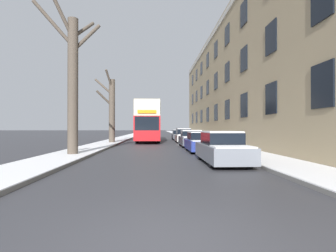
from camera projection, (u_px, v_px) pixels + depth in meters
name	position (u px, v px, depth m)	size (l,w,h in m)	color
ground_plane	(173.00, 245.00, 3.63)	(320.00, 320.00, 0.00)	#38383D
sidewalk_left	(134.00, 135.00, 56.35)	(2.50, 130.00, 0.16)	slate
sidewalk_right	(181.00, 135.00, 56.80)	(2.50, 130.00, 0.16)	slate
terrace_facade_right	(256.00, 84.00, 29.15)	(9.10, 47.47, 13.04)	tan
bare_tree_left_0	(73.00, 79.00, 14.77)	(3.42, 2.67, 8.63)	#4C4238
bare_tree_left_1	(111.00, 109.00, 26.59)	(2.19, 1.95, 7.33)	#4C4238
double_decker_bus	(149.00, 120.00, 30.56)	(2.61, 11.14, 4.41)	red
parked_car_0	(222.00, 148.00, 12.00)	(1.77, 4.57, 1.46)	slate
parked_car_1	(201.00, 142.00, 17.67)	(1.85, 4.09, 1.34)	navy
parked_car_2	(191.00, 139.00, 22.62)	(1.90, 4.14, 1.42)	#474C56
parked_car_3	(184.00, 136.00, 28.97)	(1.73, 4.26, 1.55)	silver
parked_car_4	(179.00, 135.00, 35.51)	(1.72, 4.60, 1.33)	#474C56
pedestrian_left_sidewalk	(72.00, 140.00, 16.22)	(0.35, 0.35, 1.59)	black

